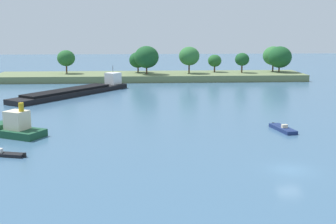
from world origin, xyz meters
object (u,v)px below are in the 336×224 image
object	(u,v)px
cargo_barge	(75,91)
tugboat	(15,127)
fishing_skiff	(4,154)
small_motorboat	(283,129)

from	to	relation	value
cargo_barge	tugboat	bearing A→B (deg)	-94.54
tugboat	cargo_barge	bearing A→B (deg)	85.46
fishing_skiff	tugboat	size ratio (longest dim) A/B	0.63
fishing_skiff	small_motorboat	world-z (taller)	small_motorboat
fishing_skiff	cargo_barge	size ratio (longest dim) A/B	0.19
small_motorboat	cargo_barge	xyz separation A→B (m)	(-35.60, 36.84, 0.59)
tugboat	fishing_skiff	bearing A→B (deg)	-82.63
small_motorboat	cargo_barge	bearing A→B (deg)	134.02
small_motorboat	cargo_barge	size ratio (longest dim) A/B	0.21
fishing_skiff	small_motorboat	bearing A→B (deg)	16.15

